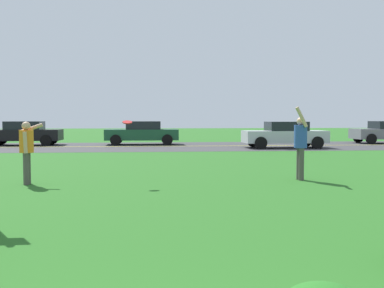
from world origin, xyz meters
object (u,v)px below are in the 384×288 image
object	(u,v)px
person_thrower_orange_shirt	(27,147)
car_silver_center_left	(285,134)
car_black_rightmost	(23,133)
car_dark_green_center_right	(142,133)
person_catcher_blue_shirt	(300,142)
frisbee_red	(127,122)

from	to	relation	value
person_thrower_orange_shirt	car_silver_center_left	bearing A→B (deg)	50.71
car_black_rightmost	car_dark_green_center_right	bearing A→B (deg)	0.00
car_silver_center_left	person_catcher_blue_shirt	bearing A→B (deg)	-105.40
car_dark_green_center_right	car_black_rightmost	size ratio (longest dim) A/B	1.00
person_catcher_blue_shirt	car_black_rightmost	world-z (taller)	person_catcher_blue_shirt
car_silver_center_left	car_black_rightmost	bearing A→B (deg)	165.36
car_silver_center_left	car_dark_green_center_right	size ratio (longest dim) A/B	1.00
car_black_rightmost	car_silver_center_left	bearing A→B (deg)	-14.64
car_dark_green_center_right	car_black_rightmost	world-z (taller)	same
car_dark_green_center_right	car_black_rightmost	xyz separation A→B (m)	(-7.19, 0.00, 0.00)
person_thrower_orange_shirt	frisbee_red	distance (m)	2.55
car_silver_center_left	car_dark_green_center_right	bearing A→B (deg)	153.49
person_thrower_orange_shirt	car_black_rightmost	bearing A→B (deg)	105.39
person_catcher_blue_shirt	person_thrower_orange_shirt	bearing A→B (deg)	-178.96
person_catcher_blue_shirt	car_silver_center_left	distance (m)	13.16
person_thrower_orange_shirt	car_silver_center_left	size ratio (longest dim) A/B	0.34
person_thrower_orange_shirt	car_black_rightmost	world-z (taller)	person_thrower_orange_shirt
person_catcher_blue_shirt	frisbee_red	bearing A→B (deg)	-176.71
person_catcher_blue_shirt	car_dark_green_center_right	bearing A→B (deg)	104.86
person_catcher_blue_shirt	frisbee_red	distance (m)	4.56
person_catcher_blue_shirt	car_silver_center_left	size ratio (longest dim) A/B	0.43
frisbee_red	car_silver_center_left	world-z (taller)	frisbee_red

